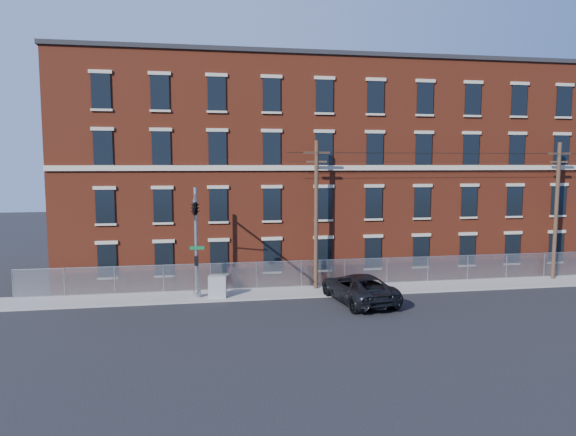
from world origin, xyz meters
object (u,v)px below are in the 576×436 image
(utility_pole_near, at_px, (316,212))
(pickup_truck, at_px, (358,288))
(traffic_signal_mast, at_px, (195,219))
(utility_cabinet, at_px, (217,287))

(utility_pole_near, height_order, pickup_truck, utility_pole_near)
(pickup_truck, bearing_deg, traffic_signal_mast, -8.68)
(traffic_signal_mast, height_order, pickup_truck, traffic_signal_mast)
(traffic_signal_mast, relative_size, utility_pole_near, 0.70)
(traffic_signal_mast, distance_m, utility_pole_near, 8.70)
(utility_cabinet, bearing_deg, utility_pole_near, 19.75)
(utility_pole_near, relative_size, pickup_truck, 1.55)
(utility_cabinet, bearing_deg, pickup_truck, -5.73)
(utility_pole_near, bearing_deg, utility_cabinet, -168.24)
(utility_pole_near, xyz_separation_m, utility_cabinet, (-6.72, -1.40, -4.52))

